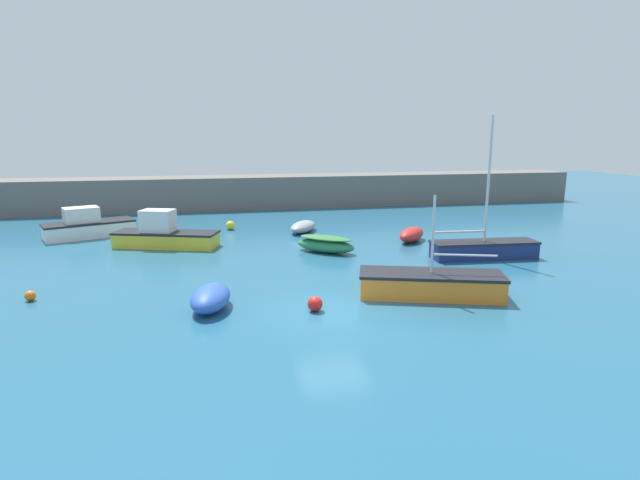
# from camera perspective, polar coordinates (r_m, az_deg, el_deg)

# --- Properties ---
(ground_plane) EXTENTS (120.00, 120.00, 0.20)m
(ground_plane) POSITION_cam_1_polar(r_m,az_deg,el_deg) (18.20, 1.50, -8.62)
(ground_plane) COLOR #235B7A
(harbor_breakwater) EXTENTS (58.01, 3.78, 2.74)m
(harbor_breakwater) POSITION_cam_1_polar(r_m,az_deg,el_deg) (44.21, -6.77, 5.52)
(harbor_breakwater) COLOR #66605B
(harbor_breakwater) RESTS_ON ground_plane
(motorboat_grey_hull) EXTENTS (5.59, 3.86, 1.90)m
(motorboat_grey_hull) POSITION_cam_1_polar(r_m,az_deg,el_deg) (34.27, -25.02, 1.44)
(motorboat_grey_hull) COLOR white
(motorboat_grey_hull) RESTS_ON ground_plane
(rowboat_white_midwater) EXTENTS (2.66, 3.27, 0.72)m
(rowboat_white_midwater) POSITION_cam_1_polar(r_m,az_deg,el_deg) (32.70, -1.96, 1.53)
(rowboat_white_midwater) COLOR gray
(rowboat_white_midwater) RESTS_ON ground_plane
(rowboat_blue_near) EXTENTS (1.89, 2.85, 0.87)m
(rowboat_blue_near) POSITION_cam_1_polar(r_m,az_deg,el_deg) (18.83, -12.39, -6.47)
(rowboat_blue_near) COLOR #2D56B7
(rowboat_blue_near) RESTS_ON ground_plane
(motorboat_with_cabin) EXTENTS (6.11, 3.55, 2.12)m
(motorboat_with_cabin) POSITION_cam_1_polar(r_m,az_deg,el_deg) (29.72, -17.37, 0.57)
(motorboat_with_cabin) COLOR yellow
(motorboat_with_cabin) RESTS_ON ground_plane
(rowboat_with_red_cover) EXTENTS (3.42, 3.13, 0.91)m
(rowboat_with_red_cover) POSITION_cam_1_polar(r_m,az_deg,el_deg) (27.10, 0.65, -0.46)
(rowboat_with_red_cover) COLOR #287A4C
(rowboat_with_red_cover) RESTS_ON ground_plane
(sailboat_twin_hulled) EXTENTS (5.89, 3.43, 4.04)m
(sailboat_twin_hulled) POSITION_cam_1_polar(r_m,az_deg,el_deg) (20.27, 12.55, -4.95)
(sailboat_twin_hulled) COLOR orange
(sailboat_twin_hulled) RESTS_ON ground_plane
(open_tender_yellow) EXTENTS (2.63, 2.75, 0.85)m
(open_tender_yellow) POSITION_cam_1_polar(r_m,az_deg,el_deg) (30.30, 10.43, 0.62)
(open_tender_yellow) COLOR red
(open_tender_yellow) RESTS_ON ground_plane
(sailboat_tall_mast) EXTENTS (5.58, 1.86, 7.23)m
(sailboat_tall_mast) POSITION_cam_1_polar(r_m,az_deg,el_deg) (27.15, 18.20, -0.92)
(sailboat_tall_mast) COLOR navy
(sailboat_tall_mast) RESTS_ON ground_plane
(mooring_buoy_red) EXTENTS (0.55, 0.55, 0.55)m
(mooring_buoy_red) POSITION_cam_1_polar(r_m,az_deg,el_deg) (18.23, -0.57, -7.32)
(mooring_buoy_red) COLOR red
(mooring_buoy_red) RESTS_ON ground_plane
(mooring_buoy_orange) EXTENTS (0.40, 0.40, 0.40)m
(mooring_buoy_orange) POSITION_cam_1_polar(r_m,az_deg,el_deg) (22.35, -30.21, -5.53)
(mooring_buoy_orange) COLOR orange
(mooring_buoy_orange) RESTS_ON ground_plane
(mooring_buoy_yellow) EXTENTS (0.59, 0.59, 0.59)m
(mooring_buoy_yellow) POSITION_cam_1_polar(r_m,az_deg,el_deg) (34.06, -10.21, 1.66)
(mooring_buoy_yellow) COLOR yellow
(mooring_buoy_yellow) RESTS_ON ground_plane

